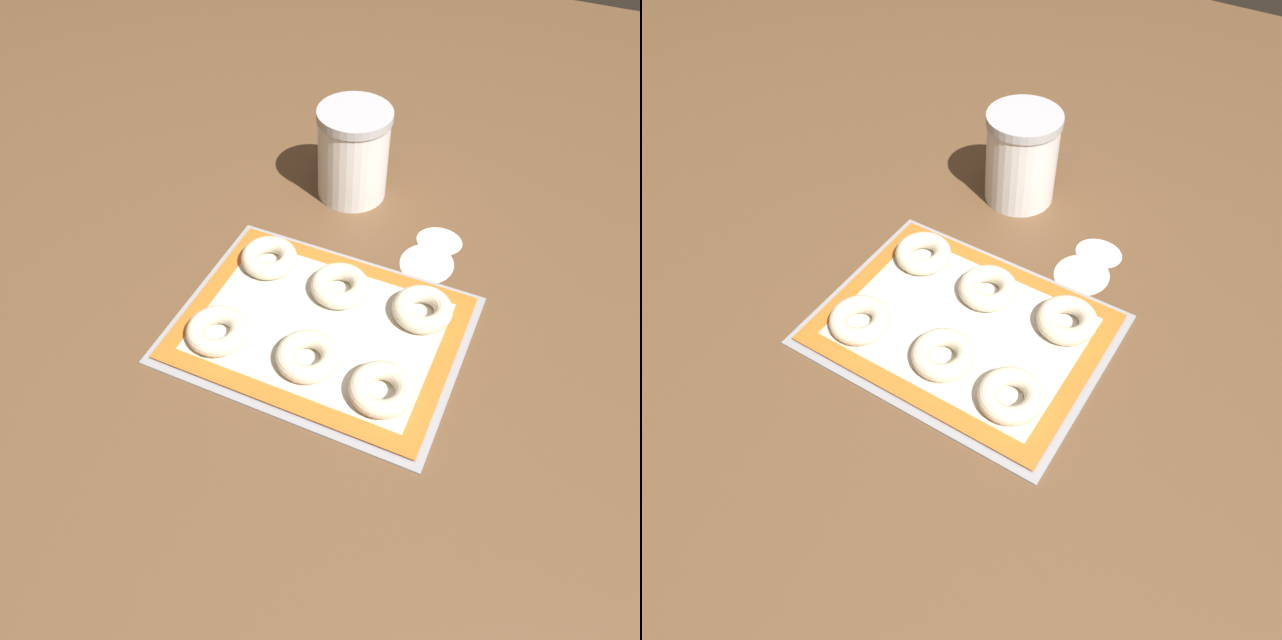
{
  "view_description": "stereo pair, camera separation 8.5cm",
  "coord_description": "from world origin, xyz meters",
  "views": [
    {
      "loc": [
        0.26,
        -0.56,
        0.75
      ],
      "look_at": [
        0.01,
        0.01,
        0.03
      ],
      "focal_mm": 35.0,
      "sensor_mm": 36.0,
      "label": 1
    },
    {
      "loc": [
        0.34,
        -0.52,
        0.75
      ],
      "look_at": [
        0.01,
        0.01,
        0.03
      ],
      "focal_mm": 35.0,
      "sensor_mm": 36.0,
      "label": 2
    }
  ],
  "objects": [
    {
      "name": "ground_plane",
      "position": [
        0.0,
        0.0,
        0.0
      ],
      "size": [
        2.8,
        2.8,
        0.0
      ],
      "primitive_type": "plane",
      "color": "brown"
    },
    {
      "name": "baking_tray",
      "position": [
        0.01,
        0.01,
        0.0
      ],
      "size": [
        0.44,
        0.34,
        0.01
      ],
      "color": "#93969B",
      "rests_on": "ground_plane"
    },
    {
      "name": "baking_mat",
      "position": [
        0.01,
        0.01,
        0.01
      ],
      "size": [
        0.41,
        0.31,
        0.0
      ],
      "color": "orange",
      "rests_on": "baking_tray"
    },
    {
      "name": "bagel_front_left",
      "position": [
        -0.12,
        -0.08,
        0.03
      ],
      "size": [
        0.09,
        0.09,
        0.03
      ],
      "color": "beige",
      "rests_on": "baking_mat"
    },
    {
      "name": "bagel_front_center",
      "position": [
        0.02,
        -0.07,
        0.03
      ],
      "size": [
        0.09,
        0.09,
        0.03
      ],
      "color": "beige",
      "rests_on": "baking_mat"
    },
    {
      "name": "bagel_front_right",
      "position": [
        0.14,
        -0.08,
        0.03
      ],
      "size": [
        0.09,
        0.09,
        0.03
      ],
      "color": "beige",
      "rests_on": "baking_mat"
    },
    {
      "name": "bagel_back_left",
      "position": [
        -0.12,
        0.1,
        0.03
      ],
      "size": [
        0.09,
        0.09,
        0.03
      ],
      "color": "beige",
      "rests_on": "baking_mat"
    },
    {
      "name": "bagel_back_center",
      "position": [
        0.01,
        0.08,
        0.03
      ],
      "size": [
        0.09,
        0.09,
        0.03
      ],
      "color": "beige",
      "rests_on": "baking_mat"
    },
    {
      "name": "bagel_back_right",
      "position": [
        0.15,
        0.09,
        0.03
      ],
      "size": [
        0.09,
        0.09,
        0.03
      ],
      "color": "beige",
      "rests_on": "baking_mat"
    },
    {
      "name": "flour_canister",
      "position": [
        -0.08,
        0.34,
        0.09
      ],
      "size": [
        0.13,
        0.13,
        0.17
      ],
      "color": "white",
      "rests_on": "ground_plane"
    },
    {
      "name": "flour_patch_near",
      "position": [
        0.12,
        0.22,
        0.0
      ],
      "size": [
        0.09,
        0.1,
        0.0
      ],
      "color": "white",
      "rests_on": "ground_plane"
    },
    {
      "name": "flour_patch_far",
      "position": [
        0.12,
        0.28,
        0.0
      ],
      "size": [
        0.08,
        0.07,
        0.0
      ],
      "color": "white",
      "rests_on": "ground_plane"
    }
  ]
}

